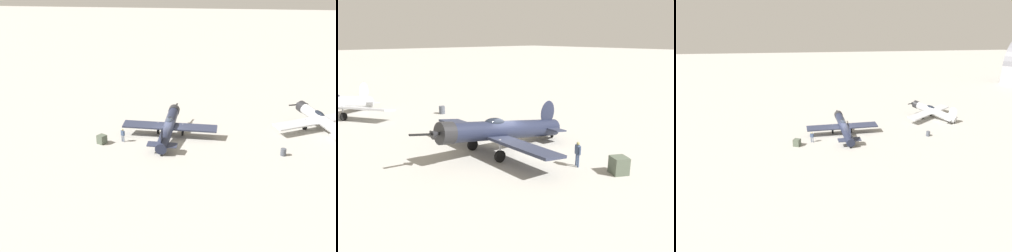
{
  "view_description": "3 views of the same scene",
  "coord_description": "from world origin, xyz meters",
  "views": [
    {
      "loc": [
        -46.46,
        -7.52,
        19.09
      ],
      "look_at": [
        0.0,
        0.0,
        1.8
      ],
      "focal_mm": 44.64,
      "sensor_mm": 36.0,
      "label": 1
    },
    {
      "loc": [
        14.87,
        17.56,
        7.92
      ],
      "look_at": [
        0.0,
        0.0,
        1.8
      ],
      "focal_mm": 36.18,
      "sensor_mm": 36.0,
      "label": 2
    },
    {
      "loc": [
        -40.47,
        8.3,
        15.91
      ],
      "look_at": [
        0.0,
        0.0,
        1.8
      ],
      "focal_mm": 29.31,
      "sensor_mm": 36.0,
      "label": 3
    }
  ],
  "objects": [
    {
      "name": "ground_plane",
      "position": [
        0.0,
        0.0,
        0.0
      ],
      "size": [
        400.0,
        400.0,
        0.0
      ],
      "primitive_type": "plane",
      "color": "#A8A59E"
    },
    {
      "name": "airplane_foreground",
      "position": [
        0.52,
        -0.0,
        1.56
      ],
      "size": [
        12.27,
        11.67,
        3.19
      ],
      "rotation": [
        0.0,
        0.0,
        6.28
      ],
      "color": "#1E2338",
      "rests_on": "ground_plane"
    },
    {
      "name": "ground_crew_mechanic",
      "position": [
        -1.39,
        5.26,
        0.98
      ],
      "size": [
        0.4,
        0.57,
        1.61
      ],
      "rotation": [
        0.0,
        0.0,
        2.66
      ],
      "color": "#384766",
      "rests_on": "ground_plane"
    },
    {
      "name": "equipment_crate",
      "position": [
        -2.35,
        7.58,
        0.52
      ],
      "size": [
        1.24,
        1.25,
        1.05
      ],
      "rotation": [
        0.0,
        0.0,
        4.23
      ],
      "color": "#4C5647",
      "rests_on": "ground_plane"
    },
    {
      "name": "fuel_drum",
      "position": [
        -2.5,
        -13.39,
        0.41
      ],
      "size": [
        0.65,
        0.65,
        0.81
      ],
      "color": "#474C56",
      "rests_on": "ground_plane"
    }
  ]
}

